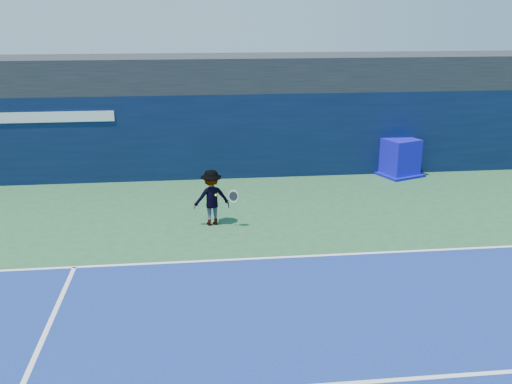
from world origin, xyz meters
TOP-DOWN VIEW (x-y plane):
  - ground at (0.00, 0.00)m, footprint 80.00×80.00m
  - baseline at (0.00, 3.00)m, footprint 24.00×0.10m
  - service_line at (0.00, -2.00)m, footprint 24.00×0.10m
  - stadium_band at (0.00, 11.50)m, footprint 36.00×3.00m
  - back_wall_assembly at (-0.00, 10.50)m, footprint 36.00×1.03m
  - equipment_cart at (5.31, 9.80)m, footprint 1.82×1.82m
  - tennis_player at (-1.67, 5.50)m, footprint 1.29×0.77m
  - tennis_ball at (-1.59, 4.51)m, footprint 0.06×0.06m

SIDE VIEW (x-z plane):
  - ground at x=0.00m, z-range 0.00..0.00m
  - baseline at x=0.00m, z-range 0.01..0.01m
  - service_line at x=0.00m, z-range 0.01..0.01m
  - equipment_cart at x=5.31m, z-range -0.06..1.29m
  - tennis_player at x=-1.67m, z-range 0.00..1.58m
  - tennis_ball at x=-1.59m, z-range 1.14..1.21m
  - back_wall_assembly at x=0.00m, z-range 0.00..3.00m
  - stadium_band at x=0.00m, z-range 3.00..4.20m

